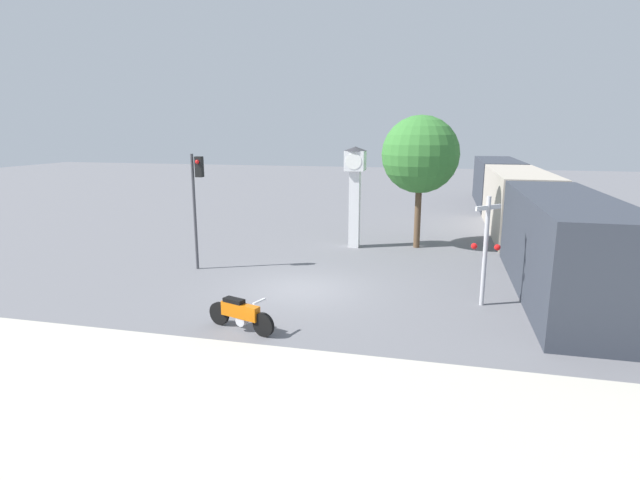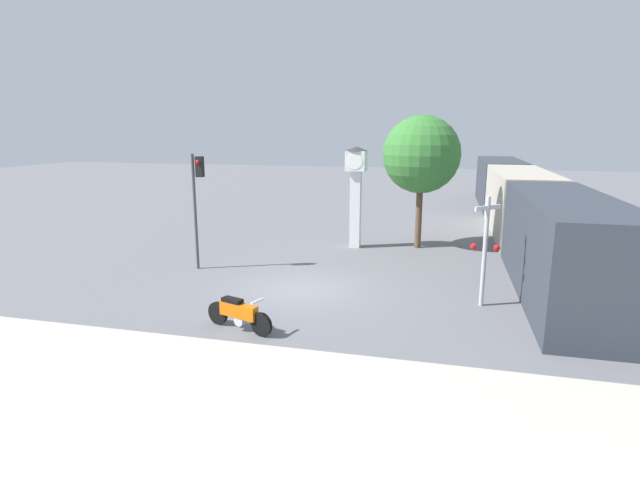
% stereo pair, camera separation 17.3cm
% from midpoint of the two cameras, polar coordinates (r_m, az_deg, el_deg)
% --- Properties ---
extents(ground_plane, '(120.00, 120.00, 0.00)m').
position_cam_midpoint_polar(ground_plane, '(17.87, -2.40, -5.66)').
color(ground_plane, slate).
extents(sidewalk_strip, '(36.00, 6.00, 0.10)m').
position_cam_midpoint_polar(sidewalk_strip, '(11.05, -14.33, -17.85)').
color(sidewalk_strip, '#BCB7A8').
rests_on(sidewalk_strip, ground_plane).
extents(motorcycle, '(2.22, 0.88, 1.01)m').
position_cam_midpoint_polar(motorcycle, '(14.39, -9.44, -8.32)').
color(motorcycle, black).
rests_on(motorcycle, ground_plane).
extents(clock_tower, '(1.11, 1.11, 4.80)m').
position_cam_midpoint_polar(clock_tower, '(23.75, 3.81, 6.67)').
color(clock_tower, white).
rests_on(clock_tower, ground_plane).
extents(freight_train, '(2.80, 32.05, 3.40)m').
position_cam_midpoint_polar(freight_train, '(29.32, 21.49, 4.04)').
color(freight_train, '#333842').
rests_on(freight_train, ground_plane).
extents(traffic_light, '(0.50, 0.35, 4.65)m').
position_cam_midpoint_polar(traffic_light, '(20.40, -14.15, 5.39)').
color(traffic_light, '#47474C').
rests_on(traffic_light, ground_plane).
extents(railroad_crossing_signal, '(0.90, 0.82, 3.55)m').
position_cam_midpoint_polar(railroad_crossing_signal, '(16.60, 18.11, -0.74)').
color(railroad_crossing_signal, '#B7B7BC').
rests_on(railroad_crossing_signal, ground_plane).
extents(street_tree, '(3.60, 3.60, 6.24)m').
position_cam_midpoint_polar(street_tree, '(23.97, 11.18, 9.54)').
color(street_tree, brown).
rests_on(street_tree, ground_plane).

